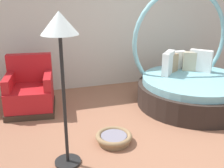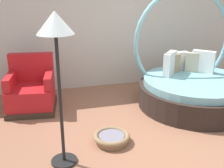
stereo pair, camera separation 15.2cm
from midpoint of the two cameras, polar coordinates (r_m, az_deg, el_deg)
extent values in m
cube|color=#936047|center=(4.08, 12.15, -11.40)|extent=(8.00, 8.00, 0.02)
cube|color=beige|center=(5.90, 1.77, 12.43)|extent=(8.00, 0.12, 2.65)
cylinder|color=#2D231E|center=(5.22, 17.33, -2.24)|extent=(1.99, 1.99, 0.39)
cylinder|color=#7AB7C1|center=(5.14, 17.61, 0.41)|extent=(1.83, 1.83, 0.12)
torus|color=#7AB7C1|center=(5.43, 15.23, 8.51)|extent=(1.97, 0.08, 1.97)
cube|color=white|center=(5.49, 19.02, 4.38)|extent=(0.37, 0.38, 0.41)
cube|color=#BCB293|center=(5.50, 17.46, 4.30)|extent=(0.38, 0.27, 0.36)
cube|color=white|center=(5.56, 14.35, 4.67)|extent=(0.35, 0.13, 0.35)
cube|color=tan|center=(5.30, 13.17, 4.02)|extent=(0.35, 0.27, 0.34)
cube|color=white|center=(5.16, 12.64, 4.11)|extent=(0.38, 0.39, 0.42)
cube|color=#38281E|center=(5.05, -15.17, -4.57)|extent=(0.90, 0.90, 0.10)
cube|color=red|center=(4.97, -15.39, -2.26)|extent=(0.85, 0.85, 0.34)
cube|color=red|center=(5.13, -15.40, 3.39)|extent=(0.77, 0.26, 0.50)
cube|color=red|center=(4.93, -19.36, 0.62)|extent=(0.21, 0.69, 0.22)
cube|color=red|center=(4.84, -11.94, 0.98)|extent=(0.21, 0.69, 0.22)
cylinder|color=#8E704C|center=(3.93, 1.05, -11.53)|extent=(0.44, 0.44, 0.06)
torus|color=#8E704C|center=(3.89, 1.06, -10.71)|extent=(0.51, 0.51, 0.07)
cylinder|color=gray|center=(3.90, 1.06, -10.84)|extent=(0.36, 0.36, 0.05)
cylinder|color=black|center=(3.59, -8.54, -15.34)|extent=(0.32, 0.32, 0.03)
cylinder|color=black|center=(3.21, -9.24, -3.70)|extent=(0.04, 0.04, 1.55)
cone|color=silver|center=(2.98, -10.19, 12.34)|extent=(0.40, 0.40, 0.24)
camera|label=1|loc=(0.08, -89.03, 0.35)|focal=44.48mm
camera|label=2|loc=(0.08, 90.97, -0.35)|focal=44.48mm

